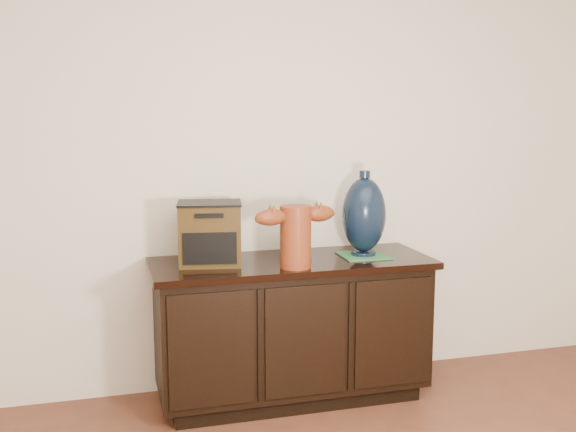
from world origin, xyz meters
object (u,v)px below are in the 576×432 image
object	(u,v)px
tv_radio	(210,233)
terracotta_vessel	(296,233)
sideboard	(292,328)
spray_can	(290,239)
lamp_base	(364,215)

from	to	relation	value
tv_radio	terracotta_vessel	bearing A→B (deg)	-16.51
sideboard	tv_radio	distance (m)	0.67
spray_can	sideboard	bearing A→B (deg)	-101.62
sideboard	terracotta_vessel	bearing A→B (deg)	-99.50
terracotta_vessel	spray_can	bearing A→B (deg)	69.11
sideboard	lamp_base	distance (m)	0.71
lamp_base	spray_can	size ratio (longest dim) A/B	2.79
terracotta_vessel	tv_radio	size ratio (longest dim) A/B	1.24
sideboard	spray_can	world-z (taller)	spray_can
tv_radio	sideboard	bearing A→B (deg)	6.34
tv_radio	lamp_base	distance (m)	0.82
sideboard	lamp_base	size ratio (longest dim) A/B	3.25
lamp_base	terracotta_vessel	bearing A→B (deg)	-159.84
lamp_base	sideboard	bearing A→B (deg)	177.96
terracotta_vessel	spray_can	size ratio (longest dim) A/B	2.71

